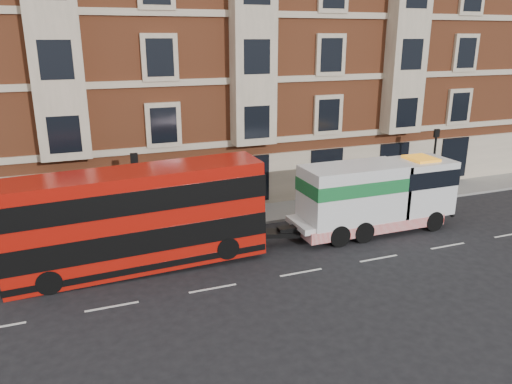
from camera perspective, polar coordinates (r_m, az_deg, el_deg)
ground at (r=22.12m, az=5.17°, el=-9.15°), size 120.00×120.00×0.00m
sidewalk at (r=28.44m, az=-1.48°, el=-2.72°), size 90.00×3.00×0.15m
victorian_terrace at (r=34.00m, az=-5.25°, el=17.68°), size 45.00×12.00×20.40m
lamp_post_west at (r=25.10m, az=-13.51°, el=0.28°), size 0.35×0.15×4.35m
lamp_post_east at (r=32.55m, az=19.67°, el=3.63°), size 0.35×0.15×4.35m
double_decker_bus at (r=22.18m, az=-13.47°, el=-2.85°), size 11.03×2.53×4.47m
tow_truck at (r=26.52m, az=13.28°, el=-0.43°), size 8.83×2.61×3.68m
pedestrian at (r=26.54m, az=-17.73°, el=-2.75°), size 0.73×0.53×1.88m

